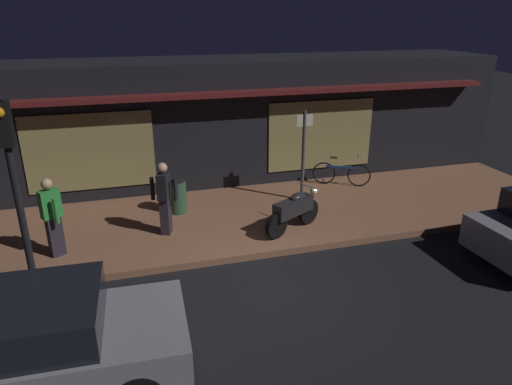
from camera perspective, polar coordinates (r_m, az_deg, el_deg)
The scene contains 11 objects.
ground_plane at distance 9.02m, azimuth 1.35°, elevation -11.29°, with size 60.00×60.00×0.00m, color black.
sidewalk_slab at distance 11.54m, azimuth -3.11°, elevation -3.26°, with size 18.00×4.00×0.15m, color brown.
storefront_building at distance 14.16m, azimuth -6.43°, elevation 8.65°, with size 18.00×3.30×3.60m.
motorcycle at distance 10.63m, azimuth 4.69°, elevation -2.14°, with size 1.55×0.95×0.97m.
bicycle_parked at distance 13.67m, azimuth 10.40°, elevation 2.33°, with size 1.49×0.81×0.91m.
person_photographer at distance 10.21m, azimuth -23.68°, elevation -2.64°, with size 0.44×0.58×1.67m.
person_bystander at distance 10.49m, azimuth -11.14°, elevation -0.55°, with size 0.60×0.43×1.67m.
sign_post at distance 12.13m, azimuth 5.82°, elevation 5.12°, with size 0.44×0.09×2.40m.
trash_bin at distance 11.72m, azimuth -9.58°, elevation -0.23°, with size 0.48×0.48×0.93m.
traffic_light_pole at distance 8.32m, azimuth -27.62°, elevation 2.22°, with size 0.24×0.33×3.60m.
parked_car_far at distance 7.17m, azimuth -26.17°, elevation -16.54°, with size 4.17×1.92×1.42m.
Camera 1 is at (-2.32, -7.25, 4.83)m, focal length 32.69 mm.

